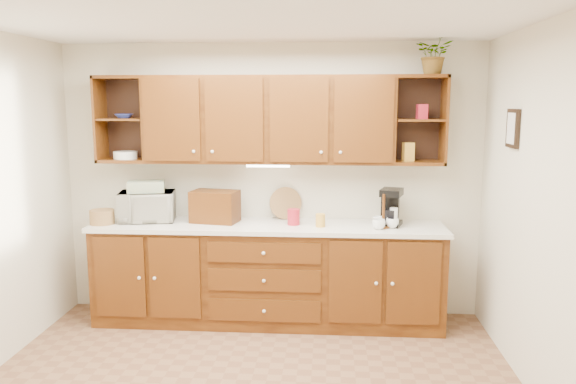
# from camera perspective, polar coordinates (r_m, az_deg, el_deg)

# --- Properties ---
(ceiling) EXTENTS (4.00, 4.00, 0.00)m
(ceiling) POSITION_cam_1_polar(r_m,az_deg,el_deg) (3.67, -4.83, 17.67)
(ceiling) COLOR white
(ceiling) RESTS_ON back_wall
(back_wall) EXTENTS (4.00, 0.00, 4.00)m
(back_wall) POSITION_cam_1_polar(r_m,az_deg,el_deg) (5.42, -1.78, 1.16)
(back_wall) COLOR beige
(back_wall) RESTS_ON floor
(right_wall) EXTENTS (0.00, 3.50, 3.50)m
(right_wall) POSITION_cam_1_polar(r_m,az_deg,el_deg) (3.94, 25.61, -2.81)
(right_wall) COLOR beige
(right_wall) RESTS_ON floor
(base_cabinets) EXTENTS (3.20, 0.60, 0.90)m
(base_cabinets) POSITION_cam_1_polar(r_m,az_deg,el_deg) (5.31, -2.07, -8.41)
(base_cabinets) COLOR #321505
(base_cabinets) RESTS_ON floor
(countertop) EXTENTS (3.24, 0.64, 0.04)m
(countertop) POSITION_cam_1_polar(r_m,az_deg,el_deg) (5.18, -2.11, -3.48)
(countertop) COLOR silver
(countertop) RESTS_ON base_cabinets
(upper_cabinets) EXTENTS (3.20, 0.33, 0.80)m
(upper_cabinets) POSITION_cam_1_polar(r_m,az_deg,el_deg) (5.20, -1.89, 7.39)
(upper_cabinets) COLOR #321505
(upper_cabinets) RESTS_ON back_wall
(undercabinet_light) EXTENTS (0.40, 0.05, 0.02)m
(undercabinet_light) POSITION_cam_1_polar(r_m,az_deg,el_deg) (5.18, -2.03, 2.69)
(undercabinet_light) COLOR white
(undercabinet_light) RESTS_ON upper_cabinets
(framed_picture) EXTENTS (0.03, 0.24, 0.30)m
(framed_picture) POSITION_cam_1_polar(r_m,az_deg,el_deg) (4.71, 21.88, 6.02)
(framed_picture) COLOR black
(framed_picture) RESTS_ON right_wall
(wicker_basket) EXTENTS (0.29, 0.29, 0.13)m
(wicker_basket) POSITION_cam_1_polar(r_m,az_deg,el_deg) (5.44, -18.36, -2.42)
(wicker_basket) COLOR olive
(wicker_basket) RESTS_ON countertop
(microwave) EXTENTS (0.56, 0.43, 0.28)m
(microwave) POSITION_cam_1_polar(r_m,az_deg,el_deg) (5.45, -14.13, -1.42)
(microwave) COLOR beige
(microwave) RESTS_ON countertop
(towel_stack) EXTENTS (0.38, 0.32, 0.10)m
(towel_stack) POSITION_cam_1_polar(r_m,az_deg,el_deg) (5.42, -14.20, 0.55)
(towel_stack) COLOR #D5BC64
(towel_stack) RESTS_ON microwave
(wine_bottle) EXTENTS (0.07, 0.07, 0.28)m
(wine_bottle) POSITION_cam_1_polar(r_m,az_deg,el_deg) (5.28, -6.44, -1.50)
(wine_bottle) COLOR black
(wine_bottle) RESTS_ON countertop
(woven_tray) EXTENTS (0.32, 0.16, 0.31)m
(woven_tray) POSITION_cam_1_polar(r_m,az_deg,el_deg) (5.40, -0.24, -2.64)
(woven_tray) COLOR olive
(woven_tray) RESTS_ON countertop
(bread_box) EXTENTS (0.46, 0.34, 0.30)m
(bread_box) POSITION_cam_1_polar(r_m,az_deg,el_deg) (5.27, -7.43, -1.47)
(bread_box) COLOR #321505
(bread_box) RESTS_ON countertop
(mug_tree) EXTENTS (0.24, 0.26, 0.31)m
(mug_tree) POSITION_cam_1_polar(r_m,az_deg,el_deg) (5.09, 9.64, -3.06)
(mug_tree) COLOR #321505
(mug_tree) RESTS_ON countertop
(canister_red) EXTENTS (0.12, 0.12, 0.14)m
(canister_red) POSITION_cam_1_polar(r_m,az_deg,el_deg) (5.13, 0.57, -2.55)
(canister_red) COLOR #A91827
(canister_red) RESTS_ON countertop
(canister_white) EXTENTS (0.08, 0.08, 0.17)m
(canister_white) POSITION_cam_1_polar(r_m,az_deg,el_deg) (5.14, 10.68, -2.52)
(canister_white) COLOR white
(canister_white) RESTS_ON countertop
(canister_yellow) EXTENTS (0.09, 0.09, 0.12)m
(canister_yellow) POSITION_cam_1_polar(r_m,az_deg,el_deg) (5.06, 3.31, -2.89)
(canister_yellow) COLOR gold
(canister_yellow) RESTS_ON countertop
(coffee_maker) EXTENTS (0.24, 0.28, 0.34)m
(coffee_maker) POSITION_cam_1_polar(r_m,az_deg,el_deg) (5.19, 10.41, -1.56)
(coffee_maker) COLOR black
(coffee_maker) RESTS_ON countertop
(bowl_stack) EXTENTS (0.19, 0.19, 0.04)m
(bowl_stack) POSITION_cam_1_polar(r_m,az_deg,el_deg) (5.50, -16.32, 7.41)
(bowl_stack) COLOR navy
(bowl_stack) RESTS_ON upper_cabinets
(plate_stack) EXTENTS (0.28, 0.28, 0.07)m
(plate_stack) POSITION_cam_1_polar(r_m,az_deg,el_deg) (5.52, -16.19, 3.62)
(plate_stack) COLOR white
(plate_stack) RESTS_ON upper_cabinets
(pantry_box_yellow) EXTENTS (0.11, 0.09, 0.17)m
(pantry_box_yellow) POSITION_cam_1_polar(r_m,az_deg,el_deg) (5.21, 12.12, 4.01)
(pantry_box_yellow) COLOR gold
(pantry_box_yellow) RESTS_ON upper_cabinets
(pantry_box_red) EXTENTS (0.10, 0.09, 0.13)m
(pantry_box_red) POSITION_cam_1_polar(r_m,az_deg,el_deg) (5.20, 13.46, 7.94)
(pantry_box_red) COLOR #A91827
(pantry_box_red) RESTS_ON upper_cabinets
(potted_plant) EXTENTS (0.38, 0.35, 0.35)m
(potted_plant) POSITION_cam_1_polar(r_m,az_deg,el_deg) (5.23, 14.69, 13.39)
(potted_plant) COLOR #999999
(potted_plant) RESTS_ON upper_cabinets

